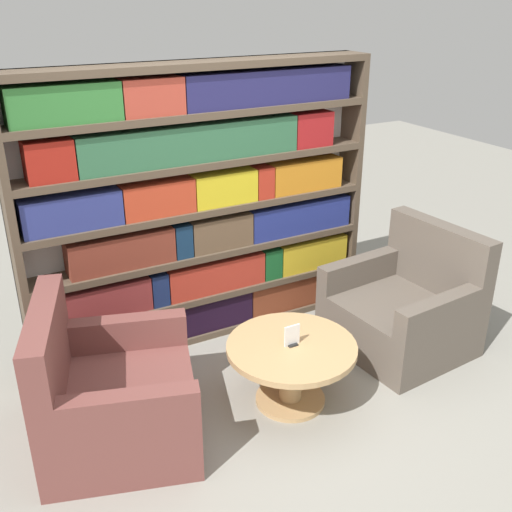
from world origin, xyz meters
name	(u,v)px	position (x,y,z in m)	size (l,w,h in m)	color
ground_plane	(288,419)	(0.00, 0.00, 0.00)	(14.00, 14.00, 0.00)	gray
bookshelf	(201,209)	(0.00, 1.26, 1.02)	(2.67, 0.30, 2.06)	silver
armchair_left	(111,398)	(-1.01, 0.36, 0.30)	(1.10, 1.14, 0.91)	brown
armchair_right	(405,310)	(1.23, 0.34, 0.30)	(0.94, 0.99, 0.91)	brown
coffee_table	(291,361)	(0.11, 0.15, 0.31)	(0.84, 0.84, 0.43)	tan
table_sign	(292,337)	(0.11, 0.15, 0.49)	(0.11, 0.06, 0.14)	black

